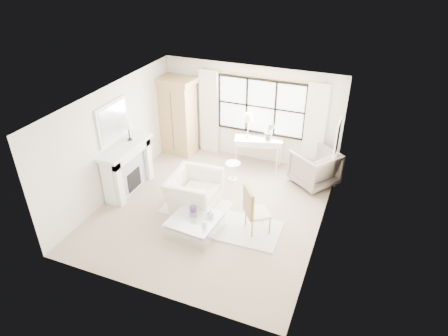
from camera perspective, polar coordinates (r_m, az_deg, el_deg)
The scene contains 32 objects.
floor at distance 9.50m, azimuth -1.82°, elevation -5.83°, with size 5.50×5.50×0.00m, color tan.
ceiling at distance 8.19m, azimuth -2.12°, elevation 9.55°, with size 5.50×5.50×0.00m, color white.
wall_back at distance 11.08m, azimuth 3.78°, elevation 7.76°, with size 5.00×5.00×0.00m, color white.
wall_front at distance 6.79m, azimuth -11.39°, elevation -9.35°, with size 5.00×5.00×0.00m, color beige.
wall_left at distance 9.94m, azimuth -15.32°, elevation 3.87°, with size 5.50×5.50×0.00m, color silver.
wall_right at distance 8.22m, azimuth 14.24°, elevation -1.93°, with size 5.50×5.50×0.00m, color white.
window_pane at distance 10.89m, azimuth 5.30°, elevation 8.69°, with size 2.40×0.02×1.50m, color silver.
window_frame at distance 10.88m, azimuth 5.29°, elevation 8.67°, with size 2.50×0.04×1.50m, color black, non-canonical shape.
curtain_rod at distance 10.54m, azimuth 5.43°, elevation 12.97°, with size 0.04×0.04×3.30m, color #BD8941.
curtain_left at distance 11.44m, azimuth -2.16°, elevation 7.93°, with size 0.55×0.10×2.47m, color white.
curtain_right at distance 10.67m, azimuth 12.82°, elevation 5.43°, with size 0.55×0.10×2.47m, color white.
fireplace at distance 10.14m, azimuth -13.75°, elevation 0.13°, with size 0.58×1.66×1.26m.
mirror_frame at distance 9.72m, azimuth -15.57°, elevation 6.42°, with size 0.05×1.15×0.95m, color white.
mirror_glass at distance 9.70m, azimuth -15.43°, elevation 6.40°, with size 0.02×1.00×0.80m, color silver.
art_frame at distance 9.62m, azimuth 15.89°, elevation 4.20°, with size 0.04×0.62×0.82m, color white.
art_canvas at distance 9.62m, azimuth 15.77°, elevation 4.23°, with size 0.01×0.52×0.72m, color beige.
mantel_lamp at distance 9.89m, azimuth -13.56°, elevation 5.96°, with size 0.22×0.22×0.51m.
armoire at distance 11.56m, azimuth -6.74°, elevation 7.46°, with size 1.18×0.81×2.24m.
console_table at distance 11.12m, azimuth 4.90°, elevation 2.37°, with size 1.37×0.79×0.80m.
console_lamp at distance 10.80m, azimuth 3.48°, elevation 7.17°, with size 0.28×0.28×0.69m.
orchid_plant at distance 10.76m, azimuth 6.54°, elevation 5.18°, with size 0.28×0.23×0.51m, color #58704A.
side_table at distance 10.40m, azimuth 1.26°, elevation -0.11°, with size 0.40×0.40×0.51m.
rug_left at distance 9.55m, azimuth -3.92°, elevation -5.59°, with size 1.50×1.06×0.03m, color silver.
rug_right at distance 8.87m, azimuth 3.23°, elevation -8.82°, with size 1.45×1.09×0.03m, color silver.
club_armchair at distance 9.43m, azimuth -4.35°, elevation -3.26°, with size 1.24×1.08×0.80m, color white.
wingback_chair at distance 10.44m, azimuth 12.77°, elevation 0.05°, with size 0.99×1.02×0.93m, color gray.
french_chair at distance 8.71m, azimuth 4.67°, elevation -7.26°, with size 0.68×0.68×1.08m.
coffee_table at distance 8.73m, azimuth -4.17°, elevation -8.17°, with size 1.07×1.07×0.38m.
planter_box at distance 8.66m, azimuth -4.41°, elevation -6.43°, with size 0.15×0.15×0.11m, color slate.
planter_flowers at distance 8.58m, azimuth -4.45°, elevation -5.72°, with size 0.15×0.15×0.15m, color #552D71.
pillar_candle at distance 8.35m, azimuth -2.84°, elevation -7.98°, with size 0.10×0.10×0.12m, color white.
coffee_vase at distance 8.58m, azimuth -1.94°, elevation -6.53°, with size 0.15×0.15×0.16m, color silver.
Camera 1 is at (3.12, -6.98, 5.64)m, focal length 32.00 mm.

